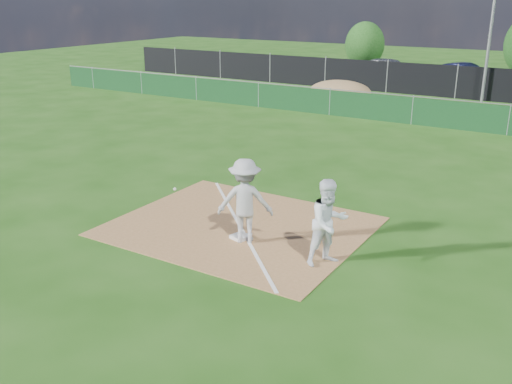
# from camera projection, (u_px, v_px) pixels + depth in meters

# --- Properties ---
(ground) EXTENTS (90.00, 90.00, 0.00)m
(ground) POSITION_uv_depth(u_px,v_px,m) (370.00, 149.00, 21.45)
(ground) COLOR #1D4A10
(ground) RESTS_ON ground
(infield_dirt) EXTENTS (6.00, 5.00, 0.02)m
(infield_dirt) POSITION_uv_depth(u_px,v_px,m) (240.00, 226.00, 14.21)
(infield_dirt) COLOR olive
(infield_dirt) RESTS_ON ground
(foul_line) EXTENTS (5.01, 5.01, 0.01)m
(foul_line) POSITION_uv_depth(u_px,v_px,m) (240.00, 226.00, 14.20)
(foul_line) COLOR white
(foul_line) RESTS_ON infield_dirt
(green_fence) EXTENTS (44.00, 0.05, 1.20)m
(green_fence) POSITION_uv_depth(u_px,v_px,m) (412.00, 111.00, 25.28)
(green_fence) COLOR #0E3617
(green_fence) RESTS_ON ground
(dirt_mound) EXTENTS (3.38, 2.60, 1.17)m
(dirt_mound) POSITION_uv_depth(u_px,v_px,m) (340.00, 91.00, 30.58)
(dirt_mound) COLOR olive
(dirt_mound) RESTS_ON ground
(black_fence) EXTENTS (46.00, 0.04, 1.80)m
(black_fence) POSITION_uv_depth(u_px,v_px,m) (456.00, 82.00, 31.62)
(black_fence) COLOR black
(black_fence) RESTS_ON ground
(parking_lot) EXTENTS (46.00, 9.00, 0.01)m
(parking_lot) POSITION_uv_depth(u_px,v_px,m) (474.00, 87.00, 35.93)
(parking_lot) COLOR black
(parking_lot) RESTS_ON ground
(light_pole) EXTENTS (0.16, 0.16, 8.00)m
(light_pole) POSITION_uv_depth(u_px,v_px,m) (491.00, 25.00, 29.62)
(light_pole) COLOR slate
(light_pole) RESTS_ON ground
(first_base) EXTENTS (0.47, 0.47, 0.08)m
(first_base) POSITION_uv_depth(u_px,v_px,m) (240.00, 237.00, 13.46)
(first_base) COLOR silver
(first_base) RESTS_ON infield_dirt
(play_at_first) EXTENTS (2.81, 1.25, 1.98)m
(play_at_first) POSITION_uv_depth(u_px,v_px,m) (245.00, 201.00, 13.03)
(play_at_first) COLOR #BDBDBF
(play_at_first) RESTS_ON infield_dirt
(runner) EXTENTS (1.09, 1.16, 1.89)m
(runner) POSITION_uv_depth(u_px,v_px,m) (329.00, 223.00, 11.96)
(runner) COLOR white
(runner) RESTS_ON ground
(car_left) EXTENTS (4.76, 2.57, 1.54)m
(car_left) POSITION_uv_depth(u_px,v_px,m) (389.00, 69.00, 38.18)
(car_left) COLOR #ACAEB4
(car_left) RESTS_ON parking_lot
(car_mid) EXTENTS (4.48, 2.92, 1.40)m
(car_mid) POSITION_uv_depth(u_px,v_px,m) (465.00, 75.00, 36.09)
(car_mid) COLOR black
(car_mid) RESTS_ON parking_lot
(tree_left) EXTENTS (3.02, 3.02, 3.59)m
(tree_left) POSITION_uv_depth(u_px,v_px,m) (365.00, 45.00, 44.15)
(tree_left) COLOR #382316
(tree_left) RESTS_ON ground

